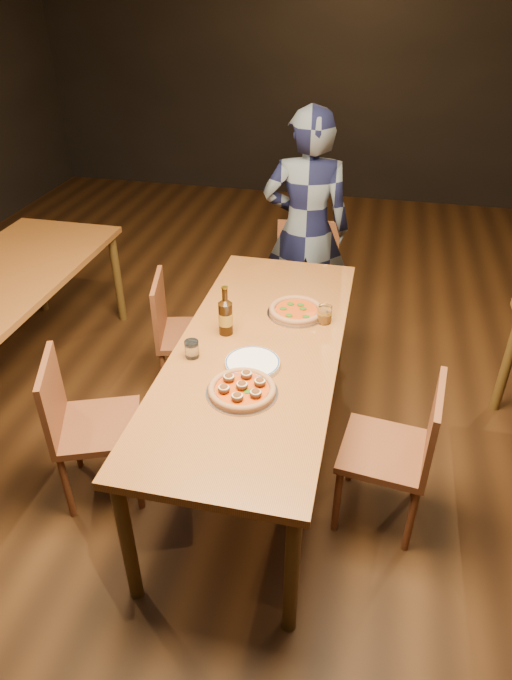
% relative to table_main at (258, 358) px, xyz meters
% --- Properties ---
extents(ground, '(9.00, 9.00, 0.00)m').
position_rel_table_main_xyz_m(ground, '(0.00, 0.00, -0.68)').
color(ground, black).
extents(room_shell, '(9.00, 9.00, 9.00)m').
position_rel_table_main_xyz_m(room_shell, '(0.00, 0.00, 1.18)').
color(room_shell, black).
rests_on(room_shell, ground).
extents(table_main, '(0.80, 2.00, 0.75)m').
position_rel_table_main_xyz_m(table_main, '(0.00, 0.00, 0.00)').
color(table_main, brown).
rests_on(table_main, ground).
extents(chair_main_nw, '(0.51, 0.51, 0.85)m').
position_rel_table_main_xyz_m(chair_main_nw, '(-0.72, -0.38, -0.25)').
color(chair_main_nw, '#583217').
rests_on(chair_main_nw, ground).
extents(chair_main_sw, '(0.47, 0.47, 0.83)m').
position_rel_table_main_xyz_m(chair_main_sw, '(-0.54, 0.53, -0.26)').
color(chair_main_sw, '#583217').
rests_on(chair_main_sw, ground).
extents(chair_main_e, '(0.45, 0.45, 0.86)m').
position_rel_table_main_xyz_m(chair_main_e, '(0.66, -0.25, -0.25)').
color(chair_main_e, '#583217').
rests_on(chair_main_e, ground).
extents(chair_end, '(0.48, 0.48, 0.92)m').
position_rel_table_main_xyz_m(chair_end, '(0.08, 1.19, -0.22)').
color(chair_end, '#583217').
rests_on(chair_end, ground).
extents(pizza_meatball, '(0.32, 0.32, 0.06)m').
position_rel_table_main_xyz_m(pizza_meatball, '(0.01, -0.37, 0.09)').
color(pizza_meatball, '#B7B7BF').
rests_on(pizza_meatball, table_main).
extents(pizza_margherita, '(0.31, 0.31, 0.04)m').
position_rel_table_main_xyz_m(pizza_margherita, '(0.13, 0.35, 0.09)').
color(pizza_margherita, '#B7B7BF').
rests_on(pizza_margherita, table_main).
extents(plate_stack, '(0.26, 0.26, 0.02)m').
position_rel_table_main_xyz_m(plate_stack, '(0.01, -0.17, 0.08)').
color(plate_stack, white).
rests_on(plate_stack, table_main).
extents(beer_bottle, '(0.07, 0.07, 0.26)m').
position_rel_table_main_xyz_m(beer_bottle, '(-0.19, 0.08, 0.17)').
color(beer_bottle, black).
rests_on(beer_bottle, table_main).
extents(water_glass, '(0.07, 0.07, 0.09)m').
position_rel_table_main_xyz_m(water_glass, '(-0.29, -0.15, 0.11)').
color(water_glass, white).
rests_on(water_glass, table_main).
extents(amber_glass, '(0.08, 0.08, 0.09)m').
position_rel_table_main_xyz_m(amber_glass, '(0.29, 0.30, 0.12)').
color(amber_glass, '#A65D12').
rests_on(amber_glass, table_main).
extents(diner, '(0.64, 0.47, 1.64)m').
position_rel_table_main_xyz_m(diner, '(0.04, 1.35, 0.14)').
color(diner, black).
rests_on(diner, ground).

